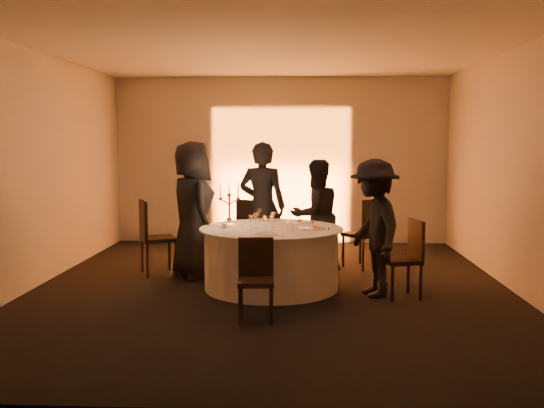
{
  "coord_description": "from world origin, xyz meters",
  "views": [
    {
      "loc": [
        0.38,
        -7.51,
        1.86
      ],
      "look_at": [
        0.0,
        0.2,
        1.05
      ],
      "focal_mm": 40.0,
      "sensor_mm": 36.0,
      "label": 1
    }
  ],
  "objects_px": {
    "chair_back_left": "(253,228)",
    "chair_right": "(407,254)",
    "chair_left": "(152,233)",
    "guest_right": "(374,228)",
    "chair_back_right": "(367,229)",
    "candelabra": "(229,208)",
    "banquet_table": "(271,258)",
    "chair_front": "(256,274)",
    "coffee_cup": "(224,226)",
    "guest_back_left": "(262,206)",
    "guest_back_right": "(316,215)",
    "guest_left": "(193,210)"
  },
  "relations": [
    {
      "from": "banquet_table",
      "to": "guest_right",
      "type": "distance_m",
      "value": 1.36
    },
    {
      "from": "chair_back_right",
      "to": "guest_back_left",
      "type": "bearing_deg",
      "value": -37.35
    },
    {
      "from": "coffee_cup",
      "to": "candelabra",
      "type": "height_order",
      "value": "candelabra"
    },
    {
      "from": "guest_left",
      "to": "candelabra",
      "type": "distance_m",
      "value": 0.67
    },
    {
      "from": "guest_back_right",
      "to": "guest_right",
      "type": "distance_m",
      "value": 1.54
    },
    {
      "from": "banquet_table",
      "to": "chair_front",
      "type": "relative_size",
      "value": 2.13
    },
    {
      "from": "guest_left",
      "to": "coffee_cup",
      "type": "relative_size",
      "value": 16.84
    },
    {
      "from": "chair_back_right",
      "to": "guest_right",
      "type": "bearing_deg",
      "value": 43.23
    },
    {
      "from": "chair_back_right",
      "to": "guest_back_right",
      "type": "xyz_separation_m",
      "value": [
        -0.74,
        -0.18,
        0.22
      ]
    },
    {
      "from": "chair_right",
      "to": "guest_back_right",
      "type": "bearing_deg",
      "value": -157.77
    },
    {
      "from": "chair_back_left",
      "to": "candelabra",
      "type": "height_order",
      "value": "candelabra"
    },
    {
      "from": "chair_back_left",
      "to": "chair_left",
      "type": "bearing_deg",
      "value": 41.95
    },
    {
      "from": "chair_left",
      "to": "candelabra",
      "type": "xyz_separation_m",
      "value": [
        1.14,
        -0.51,
        0.41
      ]
    },
    {
      "from": "chair_left",
      "to": "guest_back_left",
      "type": "relative_size",
      "value": 0.56
    },
    {
      "from": "chair_right",
      "to": "guest_back_right",
      "type": "distance_m",
      "value": 1.81
    },
    {
      "from": "chair_back_left",
      "to": "guest_back_right",
      "type": "xyz_separation_m",
      "value": [
        0.94,
        -0.39,
        0.24
      ]
    },
    {
      "from": "chair_right",
      "to": "guest_back_left",
      "type": "relative_size",
      "value": 0.5
    },
    {
      "from": "chair_left",
      "to": "guest_back_right",
      "type": "height_order",
      "value": "guest_back_right"
    },
    {
      "from": "guest_left",
      "to": "banquet_table",
      "type": "bearing_deg",
      "value": -145.37
    },
    {
      "from": "chair_back_right",
      "to": "chair_right",
      "type": "bearing_deg",
      "value": 56.94
    },
    {
      "from": "banquet_table",
      "to": "guest_back_right",
      "type": "height_order",
      "value": "guest_back_right"
    },
    {
      "from": "chair_back_right",
      "to": "chair_front",
      "type": "xyz_separation_m",
      "value": [
        -1.42,
        -2.58,
        -0.11
      ]
    },
    {
      "from": "chair_left",
      "to": "guest_back_right",
      "type": "bearing_deg",
      "value": -105.37
    },
    {
      "from": "chair_front",
      "to": "guest_back_right",
      "type": "relative_size",
      "value": 0.53
    },
    {
      "from": "banquet_table",
      "to": "chair_left",
      "type": "distance_m",
      "value": 1.85
    },
    {
      "from": "chair_front",
      "to": "chair_right",
      "type": "bearing_deg",
      "value": 25.22
    },
    {
      "from": "coffee_cup",
      "to": "candelabra",
      "type": "relative_size",
      "value": 0.17
    },
    {
      "from": "chair_right",
      "to": "guest_back_left",
      "type": "height_order",
      "value": "guest_back_left"
    },
    {
      "from": "chair_right",
      "to": "chair_front",
      "type": "distance_m",
      "value": 1.98
    },
    {
      "from": "banquet_table",
      "to": "guest_back_left",
      "type": "distance_m",
      "value": 1.23
    },
    {
      "from": "chair_left",
      "to": "chair_back_left",
      "type": "bearing_deg",
      "value": -85.08
    },
    {
      "from": "chair_back_right",
      "to": "guest_back_right",
      "type": "distance_m",
      "value": 0.8
    },
    {
      "from": "chair_left",
      "to": "chair_back_left",
      "type": "relative_size",
      "value": 1.05
    },
    {
      "from": "guest_right",
      "to": "chair_back_left",
      "type": "bearing_deg",
      "value": -152.25
    },
    {
      "from": "guest_left",
      "to": "candelabra",
      "type": "height_order",
      "value": "guest_left"
    },
    {
      "from": "chair_back_left",
      "to": "chair_right",
      "type": "relative_size",
      "value": 1.07
    },
    {
      "from": "chair_back_left",
      "to": "guest_left",
      "type": "bearing_deg",
      "value": 62.58
    },
    {
      "from": "chair_right",
      "to": "chair_front",
      "type": "xyz_separation_m",
      "value": [
        -1.73,
        -0.96,
        -0.05
      ]
    },
    {
      "from": "chair_left",
      "to": "chair_back_right",
      "type": "xyz_separation_m",
      "value": [
        3.02,
        0.55,
        -0.01
      ]
    },
    {
      "from": "chair_back_left",
      "to": "banquet_table",
      "type": "bearing_deg",
      "value": 115.95
    },
    {
      "from": "chair_left",
      "to": "guest_right",
      "type": "distance_m",
      "value": 3.12
    },
    {
      "from": "chair_right",
      "to": "candelabra",
      "type": "xyz_separation_m",
      "value": [
        -2.19,
        0.56,
        0.48
      ]
    },
    {
      "from": "chair_back_left",
      "to": "candelabra",
      "type": "xyz_separation_m",
      "value": [
        -0.19,
        -1.27,
        0.44
      ]
    },
    {
      "from": "banquet_table",
      "to": "candelabra",
      "type": "bearing_deg",
      "value": 160.46
    },
    {
      "from": "chair_front",
      "to": "coffee_cup",
      "type": "relative_size",
      "value": 7.69
    },
    {
      "from": "chair_left",
      "to": "guest_left",
      "type": "relative_size",
      "value": 0.56
    },
    {
      "from": "chair_front",
      "to": "chair_back_left",
      "type": "bearing_deg",
      "value": 91.64
    },
    {
      "from": "banquet_table",
      "to": "guest_left",
      "type": "distance_m",
      "value": 1.35
    },
    {
      "from": "chair_back_left",
      "to": "chair_right",
      "type": "height_order",
      "value": "chair_back_left"
    },
    {
      "from": "chair_left",
      "to": "banquet_table",
      "type": "bearing_deg",
      "value": -137.35
    }
  ]
}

